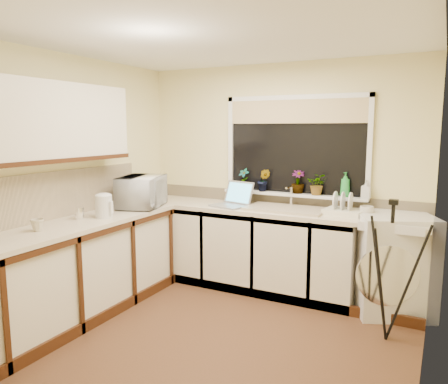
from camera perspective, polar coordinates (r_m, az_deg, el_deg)
floor at (r=3.88m, az=-1.30°, el=-18.39°), size 3.20×3.20×0.00m
ceiling at (r=3.53m, az=-1.44°, el=19.91°), size 3.20×3.20×0.00m
wall_back at (r=4.86m, az=7.17°, el=2.19°), size 3.20×0.00×3.20m
wall_front at (r=2.32m, az=-19.51°, el=-5.11°), size 3.20×0.00×3.20m
wall_left at (r=4.48m, az=-19.62°, el=1.25°), size 0.00×3.00×3.00m
wall_right at (r=3.08m, az=25.79°, el=-2.21°), size 0.00×3.00×3.00m
base_cabinet_back at (r=4.86m, az=2.13°, el=-7.31°), size 2.55×0.60×0.86m
base_cabinet_left at (r=4.24m, az=-19.25°, el=-10.17°), size 0.54×2.40×0.86m
worktop_back at (r=4.63m, az=5.80°, el=-2.41°), size 3.20×0.60×0.04m
worktop_left at (r=4.12m, az=-19.56°, el=-4.22°), size 0.60×2.40×0.04m
upper_cabinet at (r=4.04m, az=-23.15°, el=8.50°), size 0.28×1.90×0.70m
splashback_left at (r=4.29m, az=-22.35°, el=-0.55°), size 0.02×2.40×0.45m
splashback_back at (r=4.88m, az=7.06°, el=-0.80°), size 3.20×0.02×0.14m
window_glass at (r=4.75m, az=9.45°, el=5.94°), size 1.50×0.02×1.00m
window_blind at (r=4.73m, az=9.47°, el=10.47°), size 1.50×0.02×0.25m
windowsill at (r=4.75m, az=9.09°, el=-0.30°), size 1.60×0.14×0.03m
sink at (r=4.56m, az=8.15°, el=-2.21°), size 0.82×0.46×0.03m
faucet at (r=4.71m, az=8.90°, el=-0.57°), size 0.03×0.03×0.24m
washing_machine at (r=4.47m, az=21.38°, el=-8.73°), size 0.87×0.86×0.95m
laptop at (r=4.73m, az=1.25°, el=-1.03°), size 0.44×0.44×0.26m
kettle at (r=4.28m, az=-15.63°, el=-1.88°), size 0.16×0.16×0.21m
dish_rack at (r=4.42m, az=15.64°, el=-2.57°), size 0.40×0.33×0.06m
tripod at (r=3.82m, az=21.08°, el=-9.74°), size 0.69×0.69×1.19m
steel_jar at (r=4.27m, az=-18.58°, el=-2.70°), size 0.08×0.08×0.11m
microwave at (r=4.76m, az=-10.82°, el=0.06°), size 0.59×0.70×0.33m
plant_a at (r=4.94m, az=2.65°, el=1.73°), size 0.14×0.11×0.24m
plant_b at (r=4.81m, az=5.28°, el=1.56°), size 0.16×0.14×0.25m
plant_c at (r=4.71m, az=9.76°, el=1.34°), size 0.18×0.18×0.25m
plant_d at (r=4.63m, az=12.28°, el=1.01°), size 0.22×0.20×0.23m
soap_bottle_green at (r=4.58m, az=15.76°, el=0.96°), size 0.11×0.12×0.25m
soap_bottle_clear at (r=4.54m, az=18.30°, el=0.36°), size 0.09×0.09×0.19m
cup_back at (r=4.37m, az=18.36°, el=-2.47°), size 0.15×0.15×0.11m
cup_left at (r=3.91m, az=-23.47°, el=-4.05°), size 0.14×0.14×0.10m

